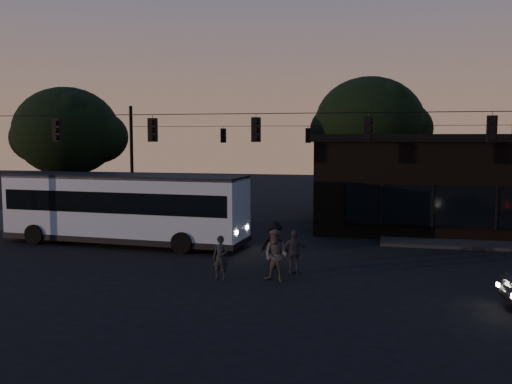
% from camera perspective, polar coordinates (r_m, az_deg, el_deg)
% --- Properties ---
extents(ground, '(120.00, 120.00, 0.00)m').
position_cam_1_polar(ground, '(20.12, -2.57, -9.62)').
color(ground, black).
rests_on(ground, ground).
extents(sidewalk_far_left, '(14.00, 10.00, 0.15)m').
position_cam_1_polar(sidewalk_far_left, '(38.28, -17.39, -2.50)').
color(sidewalk_far_left, black).
rests_on(sidewalk_far_left, ground).
extents(building, '(15.40, 10.41, 5.40)m').
position_cam_1_polar(building, '(35.00, 19.08, 1.05)').
color(building, black).
rests_on(building, ground).
extents(tree_behind, '(7.60, 7.60, 9.43)m').
position_cam_1_polar(tree_behind, '(40.75, 11.26, 6.74)').
color(tree_behind, black).
rests_on(tree_behind, ground).
extents(tree_left, '(6.40, 6.40, 8.30)m').
position_cam_1_polar(tree_left, '(37.07, -18.41, 5.73)').
color(tree_left, black).
rests_on(tree_left, ground).
extents(signal_rig_near, '(26.24, 0.30, 7.50)m').
position_cam_1_polar(signal_rig_near, '(23.32, 0.00, 3.54)').
color(signal_rig_near, black).
rests_on(signal_rig_near, ground).
extents(signal_rig_far, '(26.24, 0.30, 7.50)m').
position_cam_1_polar(signal_rig_far, '(39.08, 5.23, 3.97)').
color(signal_rig_far, black).
rests_on(signal_rig_far, ground).
extents(bus, '(12.30, 3.58, 3.42)m').
position_cam_1_polar(bus, '(28.63, -13.00, -1.30)').
color(bus, '#9AAFC5').
rests_on(bus, ground).
extents(pedestrian_a, '(0.59, 0.39, 1.62)m').
position_cam_1_polar(pedestrian_a, '(21.27, -3.55, -6.55)').
color(pedestrian_a, black).
rests_on(pedestrian_a, ground).
extents(pedestrian_b, '(1.12, 0.99, 1.91)m').
position_cam_1_polar(pedestrian_b, '(20.85, 2.00, -6.38)').
color(pedestrian_b, '#464340').
rests_on(pedestrian_b, ground).
extents(pedestrian_c, '(1.06, 0.62, 1.70)m').
position_cam_1_polar(pedestrian_c, '(22.04, 3.86, -6.01)').
color(pedestrian_c, '#2B2831').
rests_on(pedestrian_c, ground).
extents(pedestrian_d, '(1.37, 1.02, 1.89)m').
position_cam_1_polar(pedestrian_d, '(22.99, 1.88, -5.28)').
color(pedestrian_d, black).
rests_on(pedestrian_d, ground).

